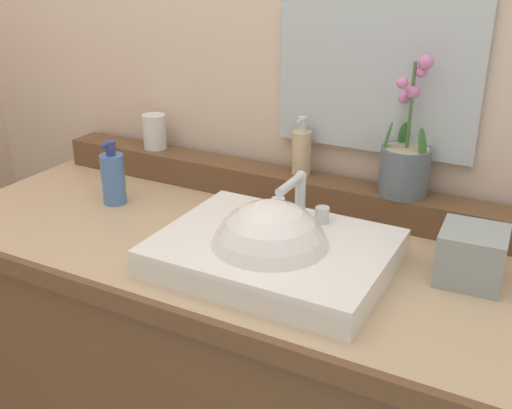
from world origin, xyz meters
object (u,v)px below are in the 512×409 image
Objects in this scene: potted_plant at (405,162)px; tumbler_cup at (154,132)px; tissue_box at (472,255)px; soap_dispenser at (302,151)px; lotion_bottle at (113,177)px; sink_basin at (272,257)px.

potted_plant reaches higher than tumbler_cup.
tissue_box is at bearing -44.72° from potted_plant.
potted_plant is 0.74m from tumbler_cup.
soap_dispenser reaches higher than lotion_bottle.
soap_dispenser is 1.18× the size of tissue_box.
lotion_bottle is at bearing -162.06° from potted_plant.
soap_dispenser reaches higher than sink_basin.
tumbler_cup is at bearing 147.90° from sink_basin.
sink_basin is 1.45× the size of potted_plant.
tissue_box is (0.94, -0.20, -0.07)m from tumbler_cup.
tissue_box is at bearing 1.72° from lotion_bottle.
potted_plant is 0.31m from tissue_box.
lotion_bottle is (-0.71, -0.23, -0.09)m from potted_plant.
tumbler_cup is at bearing 167.84° from tissue_box.
soap_dispenser is 0.53m from tissue_box.
tissue_box is (0.20, -0.20, -0.10)m from potted_plant.
soap_dispenser reaches higher than tissue_box.
tumbler_cup is 0.78× the size of tissue_box.
soap_dispenser is at bearing 104.93° from sink_basin.
lotion_bottle is at bearing -81.84° from tumbler_cup.
soap_dispenser is at bearing 156.09° from tissue_box.
potted_plant is 0.27m from soap_dispenser.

